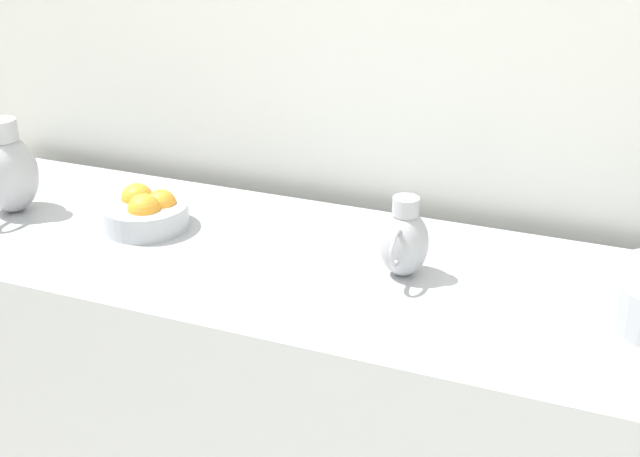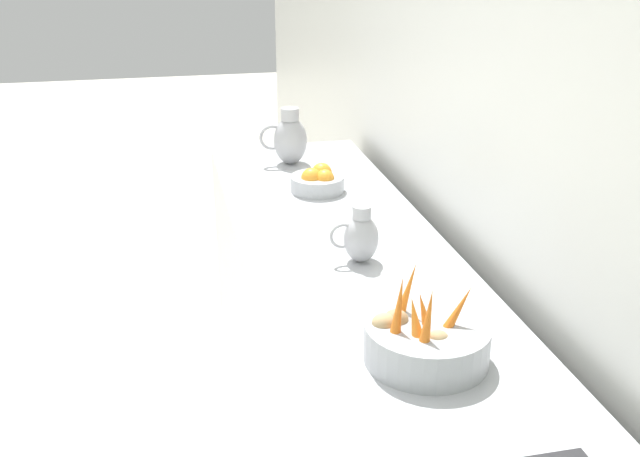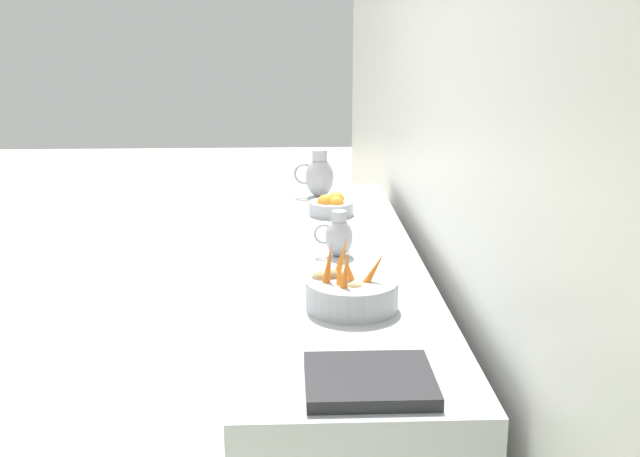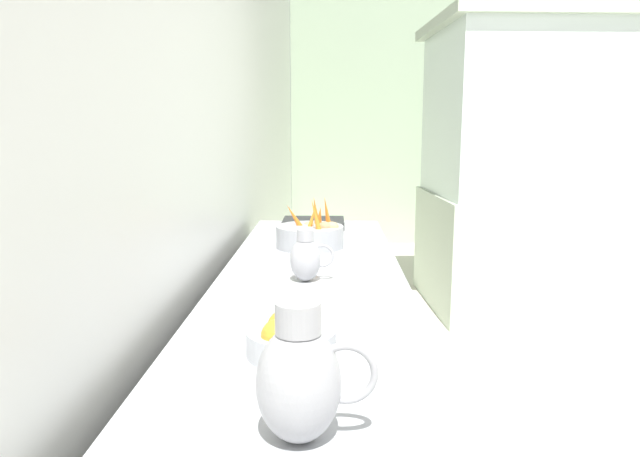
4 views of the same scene
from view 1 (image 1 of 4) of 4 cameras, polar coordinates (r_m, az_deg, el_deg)
name	(u,v)px [view 1 (image 1 of 4)]	position (r m, az deg, el deg)	size (l,w,h in m)	color
prep_counter	(386,435)	(2.09, 4.68, -14.27)	(0.69, 2.74, 0.89)	#ADAFB5
orange_bowl	(146,212)	(2.11, -12.14, 1.16)	(0.22, 0.22, 0.10)	#ADAFB5
metal_pitcher_tall	(8,171)	(2.28, -21.12, 3.79)	(0.21, 0.15, 0.25)	#A3A3A8
metal_pitcher_short	(404,241)	(1.81, 5.92, -0.87)	(0.16, 0.11, 0.19)	#A3A3A8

